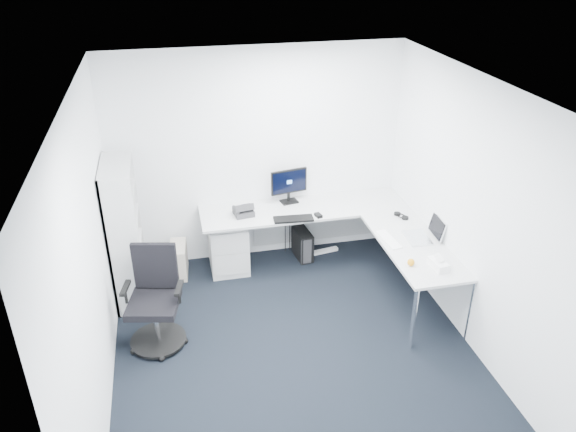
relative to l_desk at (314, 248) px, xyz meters
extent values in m
plane|color=black|center=(-0.55, -1.40, -0.39)|extent=(4.20, 4.20, 0.00)
plane|color=white|center=(-0.55, -1.40, 2.31)|extent=(4.20, 4.20, 0.00)
cube|color=white|center=(-0.55, 0.70, 0.96)|extent=(3.60, 0.02, 2.70)
cube|color=white|center=(-0.55, -3.50, 0.96)|extent=(3.60, 0.02, 2.70)
cube|color=white|center=(-2.35, -1.40, 0.96)|extent=(0.02, 4.20, 2.70)
cube|color=white|center=(1.25, -1.40, 0.96)|extent=(0.02, 4.20, 2.70)
cube|color=silver|center=(-1.00, 0.41, -0.03)|extent=(0.46, 0.58, 0.71)
cube|color=black|center=(-0.03, 0.44, -0.20)|extent=(0.22, 0.41, 0.38)
cube|color=#BAAF9E|center=(-1.62, 0.39, -0.18)|extent=(0.23, 0.44, 0.40)
cube|color=white|center=(0.29, 0.48, -0.36)|extent=(0.38, 0.12, 0.04)
cube|color=black|center=(-0.24, 0.06, 0.40)|extent=(0.48, 0.20, 0.02)
cube|color=black|center=(0.07, 0.08, 0.40)|extent=(0.09, 0.12, 0.03)
cube|color=white|center=(0.69, -0.64, 0.39)|extent=(0.16, 0.43, 0.01)
sphere|color=orange|center=(0.71, -1.18, 0.42)|extent=(0.08, 0.08, 0.08)
cube|color=white|center=(0.96, -1.28, 0.43)|extent=(0.15, 0.25, 0.08)
camera|label=1|loc=(-1.59, -5.67, 3.51)|focal=35.00mm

